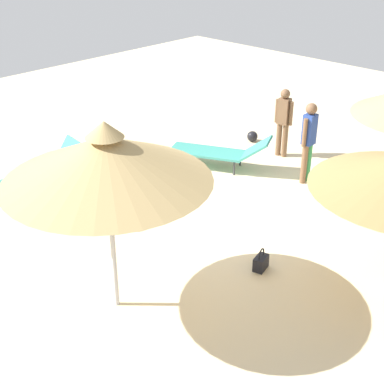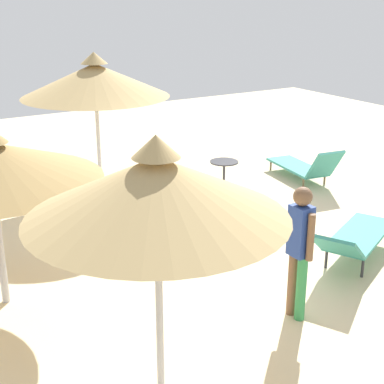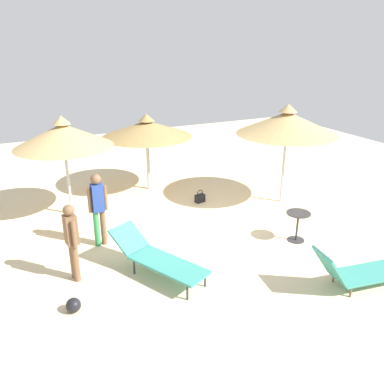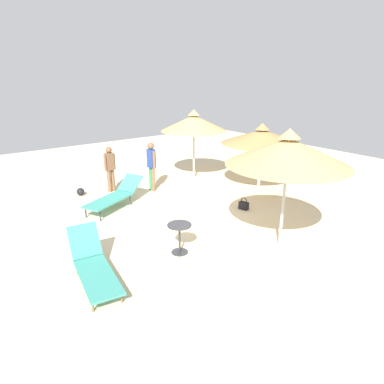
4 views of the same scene
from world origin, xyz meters
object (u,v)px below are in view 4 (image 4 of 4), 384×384
object	(u,v)px
parasol_umbrella_far_left	(262,136)
lounge_chair_far_right	(93,265)
parasol_umbrella_edge	(194,123)
handbag	(244,205)
beach_ball	(81,192)
person_standing_near_right	(151,163)
person_standing_near_left	(110,167)
side_table_round	(179,234)
lounge_chair_back	(115,195)
parasol_umbrella_center	(288,152)

from	to	relation	value
parasol_umbrella_far_left	lounge_chair_far_right	distance (m)	7.42
parasol_umbrella_edge	handbag	distance (m)	4.26
parasol_umbrella_edge	beach_ball	bearing A→B (deg)	170.31
lounge_chair_far_right	beach_ball	size ratio (longest dim) A/B	7.95
lounge_chair_far_right	person_standing_near_right	xyz separation A→B (m)	(3.91, 4.17, 0.67)
person_standing_near_left	side_table_round	world-z (taller)	person_standing_near_left
lounge_chair_far_right	beach_ball	distance (m)	5.48
lounge_chair_back	parasol_umbrella_far_left	bearing A→B (deg)	-18.16
person_standing_near_left	side_table_round	bearing A→B (deg)	-96.95
beach_ball	handbag	bearing A→B (deg)	-50.35
parasol_umbrella_edge	parasol_umbrella_center	world-z (taller)	parasol_umbrella_center
lounge_chair_far_right	beach_ball	bearing A→B (deg)	72.74
parasol_umbrella_edge	handbag	world-z (taller)	parasol_umbrella_edge
lounge_chair_back	lounge_chair_far_right	bearing A→B (deg)	-121.55
parasol_umbrella_edge	beach_ball	distance (m)	4.96
parasol_umbrella_edge	lounge_chair_far_right	size ratio (longest dim) A/B	1.28
handbag	side_table_round	bearing A→B (deg)	-162.35
lounge_chair_back	side_table_round	xyz separation A→B (m)	(-0.05, -3.59, 0.08)
lounge_chair_back	beach_ball	world-z (taller)	lounge_chair_back
parasol_umbrella_far_left	lounge_chair_far_right	world-z (taller)	parasol_umbrella_far_left
lounge_chair_far_right	handbag	bearing A→B (deg)	9.33
lounge_chair_far_right	parasol_umbrella_edge	bearing A→B (deg)	36.51
parasol_umbrella_far_left	handbag	distance (m)	2.73
parasol_umbrella_far_left	parasol_umbrella_center	xyz separation A→B (m)	(-2.75, -3.20, 0.40)
parasol_umbrella_center	beach_ball	xyz separation A→B (m)	(-2.63, 6.59, -2.24)
beach_ball	parasol_umbrella_far_left	bearing A→B (deg)	-32.28
lounge_chair_back	person_standing_near_left	distance (m)	1.73
parasol_umbrella_edge	parasol_umbrella_far_left	size ratio (longest dim) A/B	0.98
parasol_umbrella_edge	side_table_round	distance (m)	6.35
parasol_umbrella_center	handbag	distance (m)	3.31
parasol_umbrella_center	lounge_chair_back	distance (m)	5.61
parasol_umbrella_center	handbag	bearing A→B (deg)	65.85
parasol_umbrella_far_left	person_standing_near_left	size ratio (longest dim) A/B	1.72
person_standing_near_left	parasol_umbrella_edge	bearing A→B (deg)	-8.67
parasol_umbrella_edge	parasol_umbrella_center	bearing A→B (deg)	-107.11
parasol_umbrella_far_left	lounge_chair_back	size ratio (longest dim) A/B	1.20
beach_ball	lounge_chair_far_right	bearing A→B (deg)	-107.26
parasol_umbrella_edge	side_table_round	world-z (taller)	parasol_umbrella_edge
handbag	side_table_round	size ratio (longest dim) A/B	0.54
side_table_round	person_standing_near_left	bearing A→B (deg)	83.05
parasol_umbrella_center	lounge_chair_back	xyz separation A→B (m)	(-2.14, 4.80, -1.97)
person_standing_near_left	beach_ball	size ratio (longest dim) A/B	6.05
handbag	side_table_round	xyz separation A→B (m)	(-3.19, -1.01, 0.37)
lounge_chair_back	person_standing_near_right	world-z (taller)	person_standing_near_right
parasol_umbrella_center	person_standing_near_right	distance (m)	5.71
parasol_umbrella_far_left	person_standing_near_left	world-z (taller)	parasol_umbrella_far_left
person_standing_near_left	beach_ball	xyz separation A→B (m)	(-1.06, 0.24, -0.79)
person_standing_near_right	beach_ball	bearing A→B (deg)	155.04
person_standing_near_right	parasol_umbrella_center	bearing A→B (deg)	-86.42
beach_ball	lounge_chair_back	bearing A→B (deg)	-74.80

